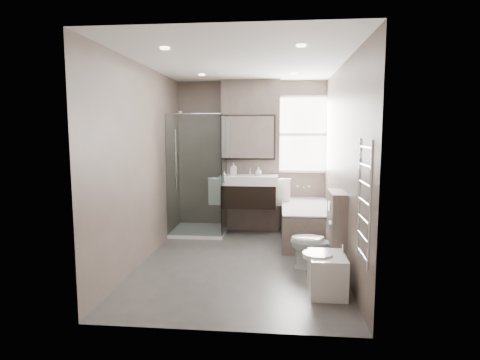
# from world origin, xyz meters

# --- Properties ---
(room) EXTENTS (2.70, 3.90, 2.70)m
(room) POSITION_xyz_m (0.00, 0.00, 1.30)
(room) COLOR #44413E
(room) RESTS_ON ground
(vanity_pier) EXTENTS (1.00, 0.25, 2.60)m
(vanity_pier) POSITION_xyz_m (0.00, 1.77, 1.30)
(vanity_pier) COLOR #64564E
(vanity_pier) RESTS_ON ground
(vanity) EXTENTS (0.95, 0.47, 0.66)m
(vanity) POSITION_xyz_m (0.00, 1.43, 0.74)
(vanity) COLOR black
(vanity) RESTS_ON vanity_pier
(mirror_cabinet) EXTENTS (0.86, 0.08, 0.76)m
(mirror_cabinet) POSITION_xyz_m (0.00, 1.61, 1.63)
(mirror_cabinet) COLOR black
(mirror_cabinet) RESTS_ON vanity_pier
(towel_left) EXTENTS (0.24, 0.06, 0.44)m
(towel_left) POSITION_xyz_m (-0.56, 1.40, 0.72)
(towel_left) COLOR white
(towel_left) RESTS_ON vanity_pier
(towel_right) EXTENTS (0.24, 0.06, 0.44)m
(towel_right) POSITION_xyz_m (0.56, 1.40, 0.72)
(towel_right) COLOR white
(towel_right) RESTS_ON vanity_pier
(shower_enclosure) EXTENTS (0.90, 0.90, 2.00)m
(shower_enclosure) POSITION_xyz_m (-0.75, 1.35, 0.49)
(shower_enclosure) COLOR white
(shower_enclosure) RESTS_ON ground
(bathtub) EXTENTS (0.75, 1.60, 0.57)m
(bathtub) POSITION_xyz_m (0.92, 1.10, 0.32)
(bathtub) COLOR #64564E
(bathtub) RESTS_ON ground
(window) EXTENTS (0.98, 0.06, 1.33)m
(window) POSITION_xyz_m (0.90, 1.88, 1.68)
(window) COLOR white
(window) RESTS_ON room
(toilet) EXTENTS (0.74, 0.55, 0.68)m
(toilet) POSITION_xyz_m (0.97, -0.21, 0.34)
(toilet) COLOR white
(toilet) RESTS_ON ground
(cistern_box) EXTENTS (0.19, 0.55, 1.00)m
(cistern_box) POSITION_xyz_m (1.21, -0.25, 0.50)
(cistern_box) COLOR #64564E
(cistern_box) RESTS_ON ground
(bidet) EXTENTS (0.46, 0.53, 0.55)m
(bidet) POSITION_xyz_m (1.01, -0.97, 0.22)
(bidet) COLOR white
(bidet) RESTS_ON ground
(towel_radiator) EXTENTS (0.03, 0.49, 1.10)m
(towel_radiator) POSITION_xyz_m (1.25, -1.60, 1.12)
(towel_radiator) COLOR silver
(towel_radiator) RESTS_ON room
(soap_bottle_a) EXTENTS (0.09, 0.09, 0.21)m
(soap_bottle_a) POSITION_xyz_m (-0.27, 1.48, 1.10)
(soap_bottle_a) COLOR white
(soap_bottle_a) RESTS_ON vanity
(soap_bottle_b) EXTENTS (0.11, 0.11, 0.14)m
(soap_bottle_b) POSITION_xyz_m (0.15, 1.48, 1.07)
(soap_bottle_b) COLOR white
(soap_bottle_b) RESTS_ON vanity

